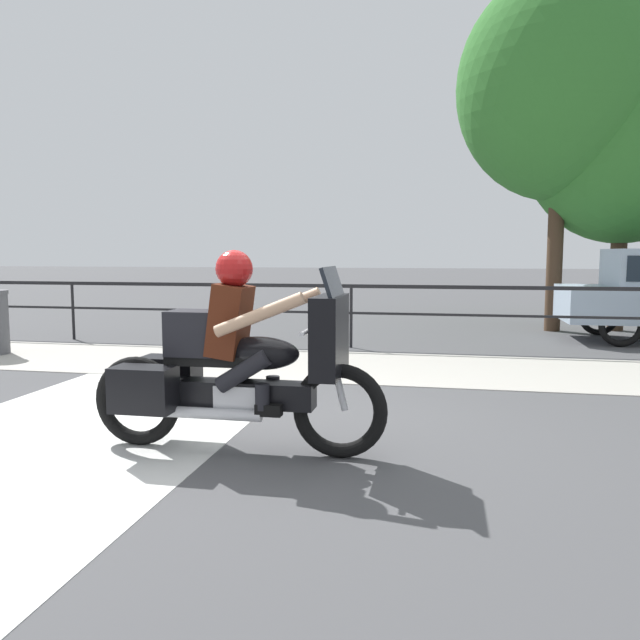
# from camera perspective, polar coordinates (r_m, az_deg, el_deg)

# --- Properties ---
(ground_plane) EXTENTS (120.00, 120.00, 0.00)m
(ground_plane) POSITION_cam_1_polar(r_m,az_deg,el_deg) (5.51, -5.03, -10.45)
(ground_plane) COLOR #4C4C4F
(sidewalk_band) EXTENTS (44.00, 2.40, 0.01)m
(sidewalk_band) POSITION_cam_1_polar(r_m,az_deg,el_deg) (8.73, 1.21, -4.17)
(sidewalk_band) COLOR #B7B2A8
(sidewalk_band) RESTS_ON ground
(crosswalk_band) EXTENTS (2.78, 6.00, 0.01)m
(crosswalk_band) POSITION_cam_1_polar(r_m,az_deg,el_deg) (5.99, -21.07, -9.43)
(crosswalk_band) COLOR silver
(crosswalk_band) RESTS_ON ground
(fence_railing) EXTENTS (36.00, 0.05, 1.06)m
(fence_railing) POSITION_cam_1_polar(r_m,az_deg,el_deg) (10.31, 2.87, 2.05)
(fence_railing) COLOR black
(fence_railing) RESTS_ON ground
(motorcycle) EXTENTS (2.41, 0.76, 1.59)m
(motorcycle) POSITION_cam_1_polar(r_m,az_deg,el_deg) (4.95, -7.81, -3.93)
(motorcycle) COLOR black
(motorcycle) RESTS_ON ground
(tree_behind_sign) EXTENTS (4.03, 4.03, 7.02)m
(tree_behind_sign) POSITION_cam_1_polar(r_m,az_deg,el_deg) (13.77, 21.22, 19.27)
(tree_behind_sign) COLOR #473323
(tree_behind_sign) RESTS_ON ground
(tree_behind_car) EXTENTS (3.92, 3.92, 6.07)m
(tree_behind_car) POSITION_cam_1_polar(r_m,az_deg,el_deg) (14.12, 26.09, 15.04)
(tree_behind_car) COLOR #473323
(tree_behind_car) RESTS_ON ground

